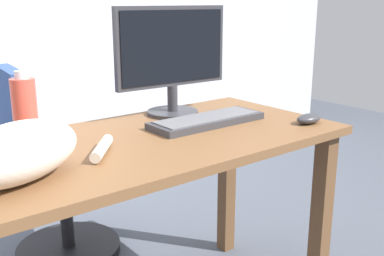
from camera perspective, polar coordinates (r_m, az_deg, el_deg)
The scene contains 7 objects.
desk at distance 1.48m, azimuth -10.72°, elevation -6.15°, with size 1.66×0.65×0.73m.
office_chair at distance 2.21m, azimuth -16.69°, elevation -6.10°, with size 0.48×0.48×0.90m.
monitor at distance 1.80m, azimuth -2.43°, elevation 8.70°, with size 0.48×0.20×0.42m.
keyboard at distance 1.69m, azimuth 1.85°, elevation 0.94°, with size 0.44×0.15×0.03m.
cat at distance 1.20m, azimuth -21.32°, elevation -2.85°, with size 0.58×0.30×0.20m.
computer_mouse at distance 1.75m, azimuth 14.08°, elevation 1.12°, with size 0.11×0.06×0.04m, color #333338.
spray_bottle at distance 1.58m, azimuth -19.76°, elevation 2.30°, with size 0.08×0.08×0.22m.
Camera 1 is at (-0.63, -1.23, 1.17)m, focal length 43.66 mm.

